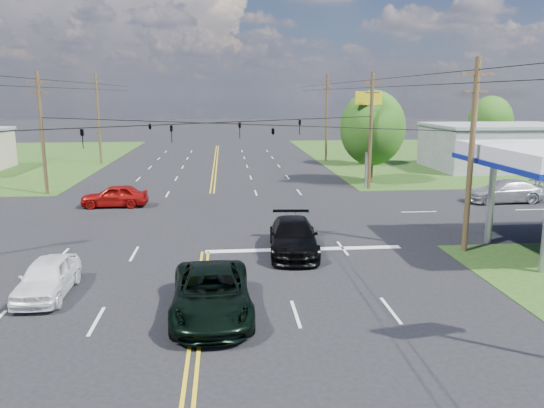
{
  "coord_description": "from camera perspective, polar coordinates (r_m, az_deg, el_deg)",
  "views": [
    {
      "loc": [
        1.05,
        -21.7,
        7.76
      ],
      "look_at": [
        3.54,
        6.0,
        1.99
      ],
      "focal_mm": 35.0,
      "sensor_mm": 36.0,
      "label": 1
    }
  ],
  "objects": [
    {
      "name": "pole_left_far",
      "position": [
        63.34,
        -18.18,
        8.8
      ],
      "size": [
        1.6,
        0.28,
        10.0
      ],
      "color": "#47381E",
      "rests_on": "ground"
    },
    {
      "name": "grass_ne",
      "position": [
        74.36,
        22.14,
        4.87
      ],
      "size": [
        46.0,
        48.0,
        0.03
      ],
      "primitive_type": "cube",
      "color": "#2A4315",
      "rests_on": "ground"
    },
    {
      "name": "suv_black",
      "position": [
        26.35,
        2.31,
        -3.54
      ],
      "size": [
        2.76,
        5.88,
        1.66
      ],
      "primitive_type": "imported",
      "rotation": [
        0.0,
        0.0,
        -0.08
      ],
      "color": "black",
      "rests_on": "ground"
    },
    {
      "name": "pole_right_far",
      "position": [
        62.9,
        5.89,
        9.3
      ],
      "size": [
        1.6,
        0.28,
        10.0
      ],
      "color": "#47381E",
      "rests_on": "ground"
    },
    {
      "name": "pickup_dkgreen",
      "position": [
        19.2,
        -6.53,
        -9.5
      ],
      "size": [
        2.94,
        6.09,
        1.67
      ],
      "primitive_type": "imported",
      "rotation": [
        0.0,
        0.0,
        0.03
      ],
      "color": "black",
      "rests_on": "ground"
    },
    {
      "name": "tree_right_a",
      "position": [
        47.59,
        10.76,
        8.03
      ],
      "size": [
        5.7,
        5.7,
        8.18
      ],
      "color": "#47381E",
      "rests_on": "ground"
    },
    {
      "name": "power_lines",
      "position": [
        31.73,
        -7.23,
        13.15
      ],
      "size": [
        26.04,
        100.0,
        0.64
      ],
      "color": "black",
      "rests_on": "ground"
    },
    {
      "name": "sedan_far",
      "position": [
        42.28,
        23.7,
        1.27
      ],
      "size": [
        5.7,
        2.46,
        1.63
      ],
      "primitive_type": "imported",
      "rotation": [
        0.0,
        0.0,
        -1.54
      ],
      "color": "#B9B9BE",
      "rests_on": "ground"
    },
    {
      "name": "pickup_white",
      "position": [
        22.68,
        -23.02,
        -7.26
      ],
      "size": [
        1.77,
        4.38,
        1.49
      ],
      "primitive_type": "imported",
      "rotation": [
        0.0,
        0.0,
        0.0
      ],
      "color": "white",
      "rests_on": "ground"
    },
    {
      "name": "span_wire_signals",
      "position": [
        33.77,
        -7.0,
        8.64
      ],
      "size": [
        26.0,
        18.0,
        1.13
      ],
      "color": "black",
      "rests_on": "ground"
    },
    {
      "name": "retail_ne",
      "position": [
        61.26,
        23.2,
        5.57
      ],
      "size": [
        14.0,
        10.0,
        4.4
      ],
      "primitive_type": "cube",
      "color": "slate",
      "rests_on": "ground"
    },
    {
      "name": "sedan_red",
      "position": [
        38.76,
        -16.58,
        0.85
      ],
      "size": [
        4.59,
        1.86,
        1.56
      ],
      "primitive_type": "imported",
      "rotation": [
        0.0,
        0.0,
        -1.57
      ],
      "color": "#9B0E0B",
      "rests_on": "ground"
    },
    {
      "name": "tree_far_r",
      "position": [
        71.79,
        22.43,
        8.28
      ],
      "size": [
        5.32,
        5.32,
        7.63
      ],
      "color": "#47381E",
      "rests_on": "ground"
    },
    {
      "name": "pole_se",
      "position": [
        27.59,
        20.64,
        5.05
      ],
      "size": [
        1.6,
        0.28,
        9.5
      ],
      "color": "#47381E",
      "rests_on": "ground"
    },
    {
      "name": "ground",
      "position": [
        34.6,
        -6.75,
        -1.32
      ],
      "size": [
        280.0,
        280.0,
        0.0
      ],
      "primitive_type": "plane",
      "color": "black",
      "rests_on": "ground"
    },
    {
      "name": "pole_nw",
      "position": [
        45.05,
        -23.5,
        7.14
      ],
      "size": [
        1.6,
        0.28,
        9.5
      ],
      "color": "#47381E",
      "rests_on": "ground"
    },
    {
      "name": "tree_right_b",
      "position": [
        59.84,
        9.93,
        8.15
      ],
      "size": [
        4.94,
        4.94,
        7.09
      ],
      "color": "#47381E",
      "rests_on": "ground"
    },
    {
      "name": "polesign_ne",
      "position": [
        45.33,
        10.29,
        9.66
      ],
      "size": [
        2.23,
        0.41,
        8.06
      ],
      "color": "#A5A5AA",
      "rests_on": "ground"
    },
    {
      "name": "pole_ne",
      "position": [
        44.44,
        10.57,
        7.85
      ],
      "size": [
        1.6,
        0.28,
        9.5
      ],
      "color": "#47381E",
      "rests_on": "ground"
    },
    {
      "name": "stop_bar",
      "position": [
        27.14,
        3.45,
        -4.92
      ],
      "size": [
        10.0,
        0.5,
        0.02
      ],
      "primitive_type": "cube",
      "color": "silver",
      "rests_on": "ground"
    }
  ]
}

